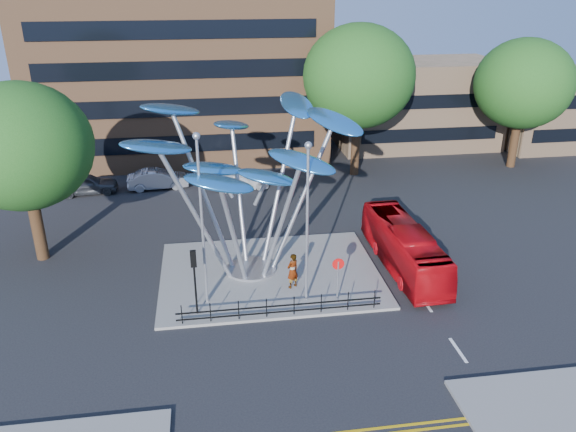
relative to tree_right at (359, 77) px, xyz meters
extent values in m
plane|color=black|center=(-8.00, -22.00, -8.04)|extent=(120.00, 120.00, 0.00)
cube|color=slate|center=(-9.00, -16.00, -7.96)|extent=(12.00, 9.00, 0.15)
cube|color=tan|center=(8.00, 8.00, -4.04)|extent=(15.00, 8.00, 8.00)
cube|color=tan|center=(22.00, 6.00, -4.54)|extent=(12.00, 8.00, 7.00)
cylinder|color=black|center=(0.00, 0.00, -5.18)|extent=(0.70, 0.70, 5.72)
ellipsoid|color=#154513|center=(0.00, 0.00, 0.02)|extent=(8.80, 8.80, 8.10)
cylinder|color=black|center=(-22.00, -12.00, -5.62)|extent=(0.70, 0.70, 4.84)
ellipsoid|color=#154513|center=(-22.00, -12.00, -1.22)|extent=(7.60, 7.60, 6.99)
cylinder|color=black|center=(14.00, 0.00, -5.51)|extent=(0.70, 0.70, 5.06)
ellipsoid|color=#154513|center=(14.00, 0.00, -0.91)|extent=(8.00, 8.00, 7.36)
cylinder|color=#9EA0A5|center=(-10.00, -15.50, -7.83)|extent=(2.80, 2.80, 0.12)
cylinder|color=#9EA0A5|center=(-11.20, -16.10, -3.99)|extent=(0.24, 0.24, 7.80)
ellipsoid|color=#3187D5|center=(-14.40, -17.10, -0.09)|extent=(3.92, 2.95, 1.39)
cylinder|color=#9EA0A5|center=(-10.40, -16.50, -4.69)|extent=(0.24, 0.24, 6.40)
ellipsoid|color=#3187D5|center=(-11.60, -18.70, -1.49)|extent=(3.47, 1.78, 1.31)
cylinder|color=#9EA0A5|center=(-9.40, -16.30, -4.39)|extent=(0.24, 0.24, 7.00)
ellipsoid|color=#3187D5|center=(-7.60, -17.90, -0.89)|extent=(3.81, 3.11, 1.36)
cylinder|color=#9EA0A5|center=(-8.80, -15.50, -3.79)|extent=(0.24, 0.24, 8.20)
ellipsoid|color=#3187D5|center=(-5.40, -15.10, 0.31)|extent=(3.52, 4.06, 1.44)
cylinder|color=#9EA0A5|center=(-9.20, -14.60, -3.59)|extent=(0.24, 0.24, 8.60)
ellipsoid|color=#3187D5|center=(-7.00, -12.60, 0.71)|extent=(2.21, 3.79, 1.39)
cylinder|color=#9EA0A5|center=(-10.20, -14.50, -4.19)|extent=(0.24, 0.24, 7.40)
ellipsoid|color=#3187D5|center=(-10.60, -11.90, -0.49)|extent=(3.02, 3.71, 1.34)
cylinder|color=#9EA0A5|center=(-11.00, -15.10, -3.49)|extent=(0.24, 0.24, 8.80)
ellipsoid|color=#3187D5|center=(-13.80, -13.70, 0.91)|extent=(3.88, 3.60, 1.42)
ellipsoid|color=#3187D5|center=(-11.80, -15.30, -1.89)|extent=(3.40, 1.96, 1.13)
ellipsoid|color=#3187D5|center=(-9.10, -15.90, -2.29)|extent=(3.39, 2.16, 1.11)
cylinder|color=#9EA0A5|center=(-12.50, -18.50, -3.64)|extent=(0.14, 0.14, 8.50)
sphere|color=#9EA0A5|center=(-12.50, -18.50, 0.73)|extent=(0.36, 0.36, 0.36)
cylinder|color=#9EA0A5|center=(-7.50, -19.00, -3.89)|extent=(0.14, 0.14, 8.00)
sphere|color=#9EA0A5|center=(-7.50, -19.00, 0.23)|extent=(0.36, 0.36, 0.36)
cylinder|color=black|center=(-13.00, -19.50, -6.29)|extent=(0.10, 0.10, 3.20)
cube|color=black|center=(-13.00, -19.50, -4.89)|extent=(0.28, 0.18, 0.85)
sphere|color=#FF0C0C|center=(-13.00, -19.50, -4.61)|extent=(0.18, 0.18, 0.18)
cylinder|color=#9EA0A5|center=(-6.00, -19.50, -6.74)|extent=(0.08, 0.08, 2.30)
cylinder|color=red|center=(-6.00, -19.47, -5.74)|extent=(0.60, 0.04, 0.60)
cube|color=white|center=(-6.00, -19.45, -5.74)|extent=(0.42, 0.03, 0.10)
cylinder|color=black|center=(-13.70, -20.30, -7.39)|extent=(0.05, 0.05, 1.00)
cylinder|color=black|center=(-12.36, -20.30, -7.39)|extent=(0.05, 0.05, 1.00)
cylinder|color=black|center=(-11.01, -20.30, -7.39)|extent=(0.05, 0.05, 1.00)
cylinder|color=black|center=(-9.67, -20.30, -7.39)|extent=(0.05, 0.05, 1.00)
cylinder|color=black|center=(-8.33, -20.30, -7.39)|extent=(0.05, 0.05, 1.00)
cylinder|color=black|center=(-6.99, -20.30, -7.39)|extent=(0.05, 0.05, 1.00)
cylinder|color=black|center=(-5.64, -20.30, -7.39)|extent=(0.05, 0.05, 1.00)
cylinder|color=black|center=(-4.30, -20.30, -7.39)|extent=(0.05, 0.05, 1.00)
cube|color=black|center=(-9.00, -20.30, -7.34)|extent=(10.00, 0.06, 0.06)
cube|color=black|center=(-9.00, -20.30, -7.69)|extent=(10.00, 0.06, 0.06)
imported|color=#B4080F|center=(-1.40, -16.17, -6.75)|extent=(2.38, 9.26, 2.56)
imported|color=gray|center=(-8.00, -17.72, -6.91)|extent=(0.85, 0.78, 1.96)
imported|color=#393B40|center=(-21.27, -1.45, -7.26)|extent=(4.71, 2.27, 1.55)
imported|color=#A7A8AE|center=(-16.00, -1.04, -7.28)|extent=(4.74, 1.99, 1.52)
imported|color=silver|center=(-9.61, -2.04, -7.40)|extent=(4.50, 2.12, 1.27)
camera|label=1|loc=(-12.04, -43.22, 7.39)|focal=35.00mm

